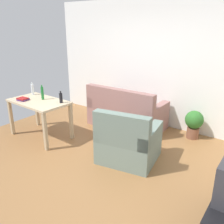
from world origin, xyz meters
TOP-DOWN VIEW (x-y plane):
  - ground_plane at (0.00, 0.00)m, footprint 5.20×4.40m
  - wall_rear at (0.00, 2.20)m, footprint 5.20×0.10m
  - couch at (-0.31, 1.59)m, footprint 1.63×0.84m
  - desk at (-1.43, 0.17)m, footprint 1.23×0.76m
  - potted_plant at (1.10, 1.90)m, footprint 0.36×0.36m
  - armchair at (0.49, 0.40)m, footprint 1.03×0.99m
  - bottle_clear at (-1.88, 0.38)m, footprint 0.06×0.06m
  - bottle_green at (-1.43, 0.28)m, footprint 0.05×0.05m
  - bottle_dark at (-0.97, 0.34)m, footprint 0.06×0.06m
  - book_stack at (-1.70, 0.01)m, footprint 0.21×0.21m

SIDE VIEW (x-z plane):
  - ground_plane at x=0.00m, z-range -0.02..0.00m
  - couch at x=-0.31m, z-range -0.15..0.77m
  - armchair at x=0.49m, z-range -0.14..0.78m
  - potted_plant at x=1.10m, z-range 0.05..0.62m
  - desk at x=-1.43m, z-range 0.27..1.03m
  - book_stack at x=-1.70m, z-range 0.76..0.81m
  - bottle_dark at x=-0.97m, z-range 0.74..0.97m
  - bottle_clear at x=-1.88m, z-range 0.74..1.01m
  - bottle_green at x=-1.43m, z-range 0.74..1.04m
  - wall_rear at x=0.00m, z-range 0.00..2.70m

